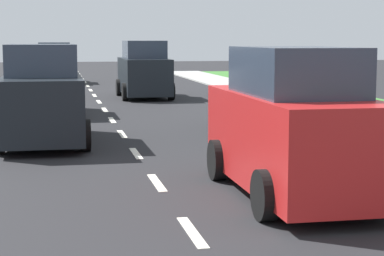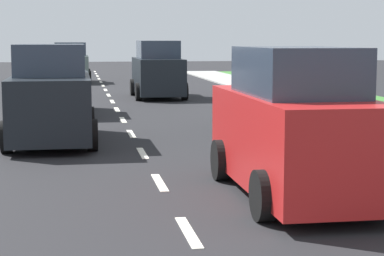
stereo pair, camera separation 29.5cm
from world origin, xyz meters
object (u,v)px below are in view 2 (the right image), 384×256
object	(u,v)px
car_oncoming_lead	(51,97)
car_outgoing_far	(158,71)
car_outgoing_ahead	(294,128)
car_parked_far	(292,95)
car_oncoming_third	(71,64)
car_oncoming_second	(58,83)

from	to	relation	value
car_oncoming_lead	car_outgoing_far	bearing A→B (deg)	71.99
car_outgoing_ahead	car_parked_far	world-z (taller)	car_outgoing_ahead
car_outgoing_ahead	car_parked_far	distance (m)	7.21
car_oncoming_third	car_oncoming_second	world-z (taller)	car_oncoming_third
car_parked_far	car_oncoming_lead	distance (m)	5.95
car_outgoing_far	car_parked_far	distance (m)	11.14
car_outgoing_far	car_outgoing_ahead	bearing A→B (deg)	-90.12
car_outgoing_ahead	car_oncoming_third	size ratio (longest dim) A/B	1.12
car_parked_far	car_oncoming_lead	size ratio (longest dim) A/B	1.00
car_outgoing_far	car_oncoming_second	size ratio (longest dim) A/B	1.06
car_outgoing_ahead	car_parked_far	xyz separation A→B (m)	(2.16, 6.88, -0.10)
car_oncoming_third	car_oncoming_lead	xyz separation A→B (m)	(-0.30, -21.89, 0.04)
car_oncoming_lead	car_oncoming_second	world-z (taller)	car_oncoming_lead
car_oncoming_lead	car_oncoming_second	distance (m)	6.25
car_oncoming_lead	car_oncoming_second	xyz separation A→B (m)	(0.01, 6.25, -0.08)
car_parked_far	car_oncoming_second	xyz separation A→B (m)	(-5.90, 5.55, 0.01)
car_oncoming_third	car_outgoing_far	distance (m)	10.82
car_parked_far	car_oncoming_second	bearing A→B (deg)	136.74
car_outgoing_far	car_parked_far	xyz separation A→B (m)	(2.12, -10.94, -0.11)
car_parked_far	car_outgoing_far	bearing A→B (deg)	100.98
car_outgoing_ahead	car_outgoing_far	world-z (taller)	car_outgoing_far
car_oncoming_third	car_parked_far	bearing A→B (deg)	-75.18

